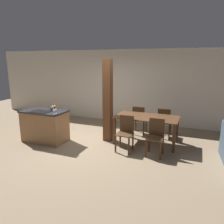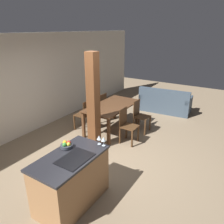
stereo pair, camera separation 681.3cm
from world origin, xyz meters
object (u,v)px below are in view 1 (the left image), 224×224
at_px(kitchen_island, 45,126).
at_px(wine_glass_near, 54,110).
at_px(timber_post, 108,101).
at_px(wine_glass_middle, 56,109).
at_px(dining_chair_far_left, 139,119).
at_px(dining_chair_far_right, 164,122).
at_px(dining_chair_near_right, 156,136).
at_px(dining_table, 147,120).
at_px(dining_chair_near_left, 125,132).
at_px(fruit_bowl, 54,108).

height_order(kitchen_island, wine_glass_near, wine_glass_near).
bearing_deg(timber_post, wine_glass_middle, -139.71).
distance_m(wine_glass_middle, dining_chair_far_left, 2.63).
bearing_deg(dining_chair_far_right, timber_post, 30.29).
distance_m(dining_chair_near_right, dining_chair_far_left, 1.60).
distance_m(dining_table, dining_chair_far_right, 0.82).
relative_size(kitchen_island, wine_glass_near, 7.60).
xyz_separation_m(wine_glass_near, dining_chair_near_left, (1.82, 0.51, -0.56)).
distance_m(wine_glass_middle, timber_post, 1.46).
distance_m(kitchen_island, dining_chair_far_right, 3.55).
relative_size(wine_glass_near, dining_chair_near_right, 0.19).
relative_size(kitchen_island, dining_chair_far_left, 1.41).
height_order(fruit_bowl, dining_chair_near_right, fruit_bowl).
xyz_separation_m(dining_chair_near_right, dining_chair_far_left, (-0.79, 1.39, 0.00)).
distance_m(fruit_bowl, timber_post, 1.59).
height_order(kitchen_island, fruit_bowl, fruit_bowl).
height_order(dining_chair_near_left, dining_chair_near_right, same).
bearing_deg(dining_chair_near_left, fruit_bowl, -179.71).
height_order(wine_glass_middle, dining_chair_far_right, wine_glass_middle).
bearing_deg(dining_chair_near_right, dining_chair_far_left, 119.44).
bearing_deg(dining_chair_near_left, dining_chair_far_left, 90.00).
height_order(kitchen_island, wine_glass_middle, wine_glass_middle).
distance_m(wine_glass_near, timber_post, 1.52).
distance_m(dining_chair_far_left, dining_chair_far_right, 0.79).
height_order(dining_chair_near_right, dining_chair_far_left, same).
bearing_deg(dining_chair_near_left, kitchen_island, -174.32).
relative_size(wine_glass_near, dining_table, 0.10).
distance_m(kitchen_island, dining_chair_far_left, 2.88).
height_order(wine_glass_near, dining_chair_far_right, wine_glass_near).
relative_size(wine_glass_near, timber_post, 0.07).
distance_m(wine_glass_near, dining_table, 2.55).
distance_m(dining_table, dining_chair_far_left, 0.82).
bearing_deg(fruit_bowl, kitchen_island, -128.74).
xyz_separation_m(wine_glass_middle, dining_chair_near_right, (2.60, 0.42, -0.56)).
relative_size(fruit_bowl, wine_glass_near, 1.24).
distance_m(wine_glass_near, dining_chair_far_left, 2.69).
bearing_deg(dining_chair_far_left, dining_chair_near_right, 119.44).
xyz_separation_m(kitchen_island, fruit_bowl, (0.18, 0.22, 0.51)).
relative_size(kitchen_island, fruit_bowl, 6.13).
bearing_deg(dining_chair_near_left, wine_glass_near, -164.19).
bearing_deg(fruit_bowl, dining_chair_far_left, 32.58).
bearing_deg(dining_chair_far_right, wine_glass_near, 36.22).
xyz_separation_m(dining_table, dining_chair_near_right, (0.39, -0.70, -0.19)).
bearing_deg(fruit_bowl, dining_table, 15.28).
bearing_deg(kitchen_island, dining_chair_near_right, 4.28).
bearing_deg(wine_glass_near, kitchen_island, 153.49).
xyz_separation_m(wine_glass_near, dining_table, (2.21, 1.21, -0.38)).
xyz_separation_m(dining_table, dining_chair_near_left, (-0.39, -0.70, -0.19)).
bearing_deg(kitchen_island, timber_post, 24.37).
bearing_deg(timber_post, kitchen_island, -155.63).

